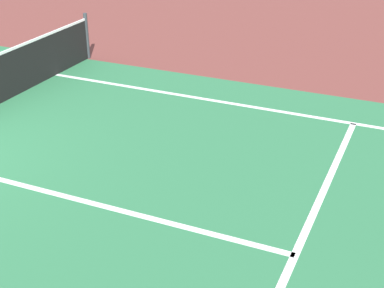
% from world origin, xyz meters
% --- Properties ---
extents(line_sideline_right, '(0.10, 11.89, 0.01)m').
position_xyz_m(line_sideline_right, '(4.11, -5.95, 0.00)').
color(line_sideline_right, white).
rests_on(line_sideline_right, ground_plane).
extents(line_service_near, '(8.22, 0.10, 0.01)m').
position_xyz_m(line_service_near, '(0.00, -6.40, 0.00)').
color(line_service_near, white).
rests_on(line_service_near, ground_plane).
extents(line_center_service, '(0.10, 6.40, 0.01)m').
position_xyz_m(line_center_service, '(0.00, -3.20, 0.00)').
color(line_center_service, white).
rests_on(line_center_service, ground_plane).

